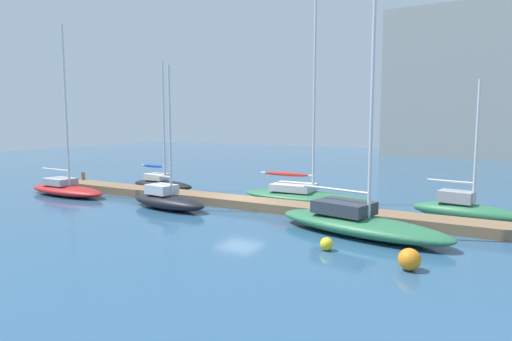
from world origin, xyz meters
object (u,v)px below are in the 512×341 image
sailboat_5 (466,210)px  sailboat_3 (305,194)px  sailboat_2 (167,199)px  sailboat_1 (162,182)px  sailboat_4 (358,221)px  sailboat_0 (66,188)px  mooring_buoy_orange (409,259)px  harbor_building_distant (465,83)px  mooring_buoy_yellow (327,244)px

sailboat_5 → sailboat_3: bearing=-175.6°
sailboat_2 → sailboat_3: size_ratio=0.66×
sailboat_1 → sailboat_4: 17.73m
sailboat_0 → sailboat_2: sailboat_0 is taller
sailboat_4 → sailboat_3: bearing=143.4°
sailboat_4 → mooring_buoy_orange: sailboat_4 is taller
sailboat_0 → mooring_buoy_orange: size_ratio=14.77×
sailboat_5 → harbor_building_distant: bearing=104.9°
sailboat_2 → sailboat_3: bearing=52.3°
sailboat_2 → mooring_buoy_yellow: bearing=-8.9°
sailboat_0 → sailboat_3: bearing=23.5°
mooring_buoy_orange → harbor_building_distant: bearing=93.7°
harbor_building_distant → mooring_buoy_yellow: bearing=-89.8°
mooring_buoy_yellow → harbor_building_distant: size_ratio=0.03×
sailboat_0 → mooring_buoy_yellow: size_ratio=21.54×
sailboat_5 → mooring_buoy_orange: bearing=-86.6°
mooring_buoy_orange → harbor_building_distant: harbor_building_distant is taller
mooring_buoy_orange → harbor_building_distant: 55.70m
sailboat_0 → mooring_buoy_yellow: 20.79m
sailboat_0 → sailboat_4: sailboat_4 is taller
mooring_buoy_orange → harbor_building_distant: (-3.55, 54.67, 10.06)m
sailboat_2 → sailboat_5: (15.54, 5.34, 0.03)m
sailboat_1 → sailboat_2: 7.54m
sailboat_1 → sailboat_3: size_ratio=0.76×
harbor_building_distant → mooring_buoy_orange: bearing=-86.3°
sailboat_3 → mooring_buoy_yellow: sailboat_3 is taller
sailboat_2 → sailboat_3: 8.65m
sailboat_5 → mooring_buoy_yellow: sailboat_5 is taller
mooring_buoy_orange → sailboat_5: bearing=84.1°
sailboat_5 → sailboat_0: bearing=-158.8°
sailboat_0 → harbor_building_distant: size_ratio=0.54×
harbor_building_distant → sailboat_2: bearing=-102.3°
sailboat_5 → sailboat_1: bearing=-170.9°
sailboat_3 → harbor_building_distant: harbor_building_distant is taller
mooring_buoy_yellow → sailboat_4: bearing=83.8°
sailboat_1 → sailboat_2: size_ratio=1.15×
mooring_buoy_yellow → mooring_buoy_orange: mooring_buoy_orange is taller
sailboat_1 → sailboat_5: size_ratio=1.32×
sailboat_1 → sailboat_4: size_ratio=0.68×
sailboat_2 → sailboat_3: (6.10, 6.13, -0.05)m
sailboat_5 → mooring_buoy_orange: size_ratio=9.27×
harbor_building_distant → sailboat_3: bearing=-96.3°
sailboat_1 → sailboat_3: 11.42m
sailboat_0 → sailboat_4: size_ratio=0.82×
sailboat_3 → sailboat_4: size_ratio=0.90×
sailboat_3 → sailboat_4: bearing=-50.8°
sailboat_1 → harbor_building_distant: (16.33, 45.29, 9.88)m
sailboat_5 → mooring_buoy_yellow: 9.60m
sailboat_2 → sailboat_5: size_ratio=1.15×
sailboat_4 → harbor_building_distant: bearing=103.2°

